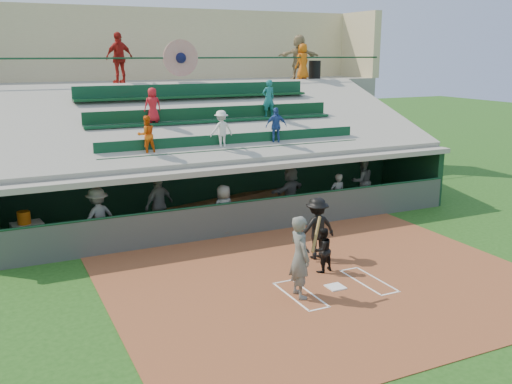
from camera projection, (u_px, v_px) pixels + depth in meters
name	position (u px, v px, depth m)	size (l,w,h in m)	color
ground	(335.00, 288.00, 14.44)	(100.00, 100.00, 0.00)	#1E4A14
dirt_slab	(325.00, 281.00, 14.88)	(11.00, 9.00, 0.02)	brown
home_plate	(335.00, 287.00, 14.43)	(0.43, 0.43, 0.03)	white
batters_box_chalk	(335.00, 287.00, 14.43)	(2.65, 1.85, 0.01)	white
dugout_floor	(231.00, 219.00, 20.36)	(16.00, 3.50, 0.04)	gray
concourse_slab	(172.00, 133.00, 25.74)	(20.00, 3.00, 4.60)	gray
grandstand	(194.00, 143.00, 23.13)	(20.40, 10.40, 7.80)	#494D48
batter_at_plate	(300.00, 257.00, 13.69)	(0.90, 0.81, 2.04)	#525550
catcher	(322.00, 250.00, 15.35)	(0.60, 0.47, 1.23)	black
home_umpire	(317.00, 228.00, 16.33)	(1.16, 0.67, 1.80)	black
dugout_bench	(227.00, 204.00, 21.39)	(16.17, 0.49, 0.49)	#976337
white_table	(28.00, 235.00, 17.24)	(0.89, 0.67, 0.78)	silver
water_cooler	(24.00, 218.00, 17.02)	(0.38, 0.38, 0.38)	orange
dugout_player_a	(98.00, 217.00, 17.23)	(1.19, 0.68, 1.84)	#5D605A
dugout_player_b	(159.00, 205.00, 18.41)	(1.15, 0.48, 1.96)	#5C5F5A
dugout_player_c	(224.00, 210.00, 18.43)	(0.80, 0.52, 1.64)	#545651
dugout_player_d	(290.00, 191.00, 20.57)	(1.67, 0.53, 1.80)	#52544F
dugout_player_e	(337.00, 195.00, 20.57)	(0.57, 0.37, 1.56)	#535550
dugout_player_f	(362.00, 181.00, 22.11)	(0.89, 0.70, 1.84)	#52544F
trash_bin	(315.00, 70.00, 27.00)	(0.57, 0.57, 0.85)	black
concourse_staff_a	(119.00, 58.00, 22.87)	(1.19, 0.49, 2.02)	#A21812
concourse_staff_b	(303.00, 61.00, 26.23)	(0.80, 0.52, 1.64)	#C5590B
concourse_staff_c	(299.00, 57.00, 26.41)	(1.88, 0.60, 2.03)	tan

